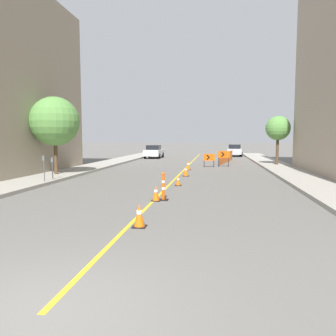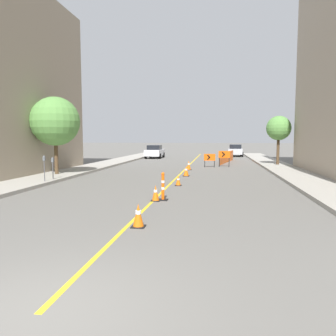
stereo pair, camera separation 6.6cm
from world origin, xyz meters
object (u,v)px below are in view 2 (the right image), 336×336
traffic_cone_fifth (189,165)px  street_tree_right_near (279,128)px  traffic_cone_nearest (138,215)px  delineator_post_front (163,188)px  arrow_barricade_secondary (224,155)px  parked_car_curb_mid (235,150)px  traffic_cone_fourth (186,171)px  arrow_barricade_primary (210,158)px  parking_meter_far_curb (44,163)px  traffic_cone_second (156,193)px  parked_car_curb_near (155,152)px  traffic_cone_third (178,181)px  street_tree_left_near (55,121)px  parking_meter_near_curb (53,164)px

traffic_cone_fifth → street_tree_right_near: 8.99m
traffic_cone_nearest → delineator_post_front: 4.02m
arrow_barricade_secondary → parked_car_curb_mid: (1.82, 16.43, -0.19)m
traffic_cone_fourth → arrow_barricade_primary: arrow_barricade_primary is taller
parking_meter_far_curb → arrow_barricade_primary: bearing=53.9°
traffic_cone_second → parked_car_curb_near: size_ratio=0.15×
traffic_cone_fourth → parked_car_curb_near: parked_car_curb_near is taller
traffic_cone_third → street_tree_right_near: street_tree_right_near is taller
traffic_cone_fourth → arrow_barricade_primary: size_ratio=0.61×
traffic_cone_nearest → traffic_cone_second: size_ratio=1.06×
traffic_cone_second → traffic_cone_fourth: size_ratio=0.92×
traffic_cone_second → traffic_cone_third: (0.40, 4.27, -0.05)m
arrow_barricade_primary → arrow_barricade_secondary: bearing=18.4°
parked_car_curb_near → street_tree_left_near: street_tree_left_near is taller
traffic_cone_second → parking_meter_far_curb: parking_meter_far_curb is taller
arrow_barricade_secondary → street_tree_left_near: 14.14m
traffic_cone_second → street_tree_right_near: size_ratio=0.15×
traffic_cone_second → parked_car_curb_near: bearing=100.9°
arrow_barricade_secondary → parked_car_curb_mid: size_ratio=0.31×
parked_car_curb_near → arrow_barricade_secondary: bearing=-53.5°
parking_meter_near_curb → street_tree_right_near: size_ratio=0.29×
traffic_cone_fourth → delineator_post_front: delineator_post_front is taller
traffic_cone_fifth → parking_meter_far_curb: parking_meter_far_curb is taller
parked_car_curb_near → parking_meter_near_curb: size_ratio=3.50×
street_tree_right_near → parking_meter_near_curb: bearing=-139.4°
traffic_cone_second → delineator_post_front: 0.37m
street_tree_left_near → parked_car_curb_near: bearing=82.2°
street_tree_right_near → parked_car_curb_near: bearing=142.3°
arrow_barricade_secondary → street_tree_right_near: (4.62, 1.08, 2.31)m
arrow_barricade_primary → street_tree_left_near: 12.95m
street_tree_left_near → traffic_cone_second: bearing=-42.1°
traffic_cone_fourth → parked_car_curb_mid: bearing=79.4°
traffic_cone_second → traffic_cone_fifth: (0.23, 12.68, 0.05)m
traffic_cone_fifth → arrow_barricade_secondary: (2.78, 3.10, 0.63)m
parking_meter_far_curb → traffic_cone_fifth: bearing=52.4°
traffic_cone_fifth → parking_meter_near_curb: 10.75m
arrow_barricade_secondary → parked_car_curb_near: size_ratio=0.32×
parking_meter_near_curb → street_tree_right_near: street_tree_right_near is taller
delineator_post_front → parking_meter_near_curb: size_ratio=0.92×
traffic_cone_second → street_tree_left_near: bearing=137.9°
parked_car_curb_near → traffic_cone_fifth: bearing=-69.2°
delineator_post_front → street_tree_left_near: bearing=139.6°
arrow_barricade_secondary → traffic_cone_nearest: bearing=-100.0°
parked_car_curb_mid → street_tree_left_near: (-12.67, -25.13, 2.74)m
traffic_cone_fifth → parking_meter_far_curb: 11.46m
traffic_cone_second → street_tree_right_near: (7.63, 16.86, 2.99)m
traffic_cone_fifth → delineator_post_front: bearing=-89.8°
arrow_barricade_secondary → parked_car_curb_mid: 16.53m
traffic_cone_fourth → traffic_cone_second: bearing=-92.8°
parked_car_curb_mid → street_tree_right_near: size_ratio=1.04×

